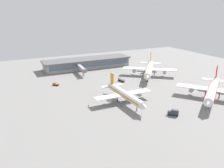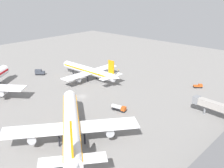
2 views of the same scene
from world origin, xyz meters
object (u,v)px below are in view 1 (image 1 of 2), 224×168
at_px(pushback_tractor, 56,84).
at_px(ground_crew_worker, 89,106).
at_px(airplane_distant, 149,69).
at_px(catering_truck, 174,112).
at_px(airplane_taxiing, 213,90).
at_px(airplane_at_gate, 125,94).
at_px(fuel_truck, 121,80).

bearing_deg(pushback_tractor, ground_crew_worker, 145.38).
height_order(airplane_distant, pushback_tractor, airplane_distant).
relative_size(catering_truck, ground_crew_worker, 3.25).
bearing_deg(airplane_taxiing, airplane_at_gate, -57.25).
height_order(airplane_taxiing, pushback_tractor, airplane_taxiing).
height_order(airplane_distant, fuel_truck, airplane_distant).
bearing_deg(airplane_distant, fuel_truck, -45.79).
bearing_deg(pushback_tractor, airplane_at_gate, 166.69).
relative_size(airplane_taxiing, pushback_tractor, 10.53).
bearing_deg(pushback_tractor, airplane_taxiing, -174.12).
bearing_deg(airplane_taxiing, airplane_distant, -122.22).
xyz_separation_m(airplane_taxiing, ground_crew_worker, (73.65, -21.93, -5.35)).
bearing_deg(ground_crew_worker, airplane_taxiing, -106.77).
height_order(airplane_at_gate, airplane_taxiing, airplane_taxiing).
relative_size(airplane_taxiing, airplane_distant, 1.01).
distance_m(catering_truck, ground_crew_worker, 47.38).
relative_size(airplane_distant, ground_crew_worker, 28.11).
xyz_separation_m(airplane_at_gate, ground_crew_worker, (22.09, -2.67, -4.27)).
bearing_deg(airplane_distant, pushback_tractor, -59.28).
xyz_separation_m(airplane_distant, fuel_truck, (27.76, 3.09, -4.79)).
distance_m(airplane_at_gate, pushback_tractor, 59.24).
bearing_deg(fuel_truck, airplane_taxiing, -161.75).
bearing_deg(airplane_at_gate, fuel_truck, 154.00).
relative_size(airplane_at_gate, ground_crew_worker, 27.65).
height_order(airplane_taxiing, fuel_truck, airplane_taxiing).
height_order(airplane_at_gate, airplane_distant, airplane_distant).
bearing_deg(airplane_at_gate, ground_crew_worker, -96.81).
bearing_deg(ground_crew_worker, airplane_at_gate, -97.07).
height_order(catering_truck, fuel_truck, catering_truck).
relative_size(catering_truck, fuel_truck, 0.83).
xyz_separation_m(airplane_at_gate, airplane_taxiing, (-51.56, 19.27, 1.07)).
height_order(airplane_at_gate, ground_crew_worker, airplane_at_gate).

